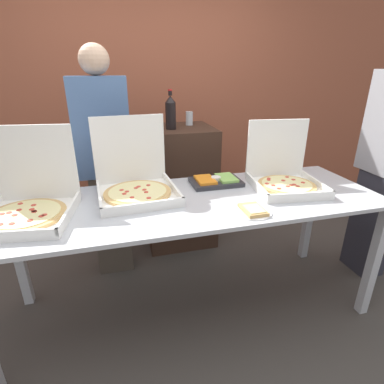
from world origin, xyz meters
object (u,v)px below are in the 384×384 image
veggie_tray (216,181)px  soda_bottle (171,112)px  pizza_box_far_right (284,176)px  person_guest_cap (106,164)px  paper_plate_front_right (253,210)px  soda_can_silver (189,118)px  pizza_box_far_left (136,181)px  pizza_box_near_right (28,201)px

veggie_tray → soda_bottle: soda_bottle is taller
pizza_box_far_right → person_guest_cap: bearing=160.5°
paper_plate_front_right → person_guest_cap: person_guest_cap is taller
soda_can_silver → veggie_tray: bearing=-91.9°
pizza_box_far_left → soda_can_silver: (0.59, 0.90, 0.25)m
pizza_box_near_right → paper_plate_front_right: size_ratio=2.54×
soda_bottle → soda_can_silver: (0.21, 0.16, -0.08)m
pizza_box_far_right → veggie_tray: (-0.44, 0.17, -0.06)m
paper_plate_front_right → veggie_tray: size_ratio=0.62×
pizza_box_far_left → soda_can_silver: bearing=52.6°
pizza_box_far_left → soda_bottle: soda_bottle is taller
pizza_box_near_right → soda_bottle: (0.99, 0.90, 0.34)m
pizza_box_far_right → veggie_tray: 0.47m
pizza_box_near_right → pizza_box_far_left: bearing=23.3°
soda_can_silver → paper_plate_front_right: bearing=-88.9°
paper_plate_front_right → soda_can_silver: size_ratio=1.75×
pizza_box_far_right → pizza_box_far_left: size_ratio=0.95×
soda_bottle → person_guest_cap: size_ratio=0.19×
pizza_box_near_right → paper_plate_front_right: pizza_box_near_right is taller
pizza_box_near_right → soda_can_silver: 1.62m
paper_plate_front_right → person_guest_cap: bearing=131.2°
pizza_box_far_right → soda_can_silver: bearing=118.8°
pizza_box_far_right → paper_plate_front_right: size_ratio=2.32×
soda_bottle → veggie_tray: bearing=-75.7°
pizza_box_near_right → soda_can_silver: (1.19, 1.06, 0.25)m
pizza_box_far_left → veggie_tray: 0.57m
soda_bottle → person_guest_cap: bearing=-154.6°
pizza_box_far_right → pizza_box_far_left: pizza_box_far_left is taller
pizza_box_far_left → person_guest_cap: person_guest_cap is taller
pizza_box_far_left → pizza_box_near_right: size_ratio=0.96×
pizza_box_far_left → veggie_tray: bearing=-0.6°
soda_can_silver → person_guest_cap: person_guest_cap is taller
pizza_box_far_left → paper_plate_front_right: pizza_box_far_left is taller
pizza_box_far_left → pizza_box_near_right: (-0.60, -0.17, -0.00)m
pizza_box_far_left → pizza_box_near_right: pizza_box_far_left is taller
pizza_box_far_right → veggie_tray: bearing=166.4°
soda_bottle → person_guest_cap: person_guest_cap is taller
veggie_tray → soda_bottle: bearing=104.3°
pizza_box_far_right → pizza_box_near_right: (-1.60, -0.03, 0.01)m
person_guest_cap → veggie_tray: bearing=150.2°
pizza_box_near_right → soda_bottle: soda_bottle is taller
pizza_box_far_right → paper_plate_front_right: bearing=-132.6°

